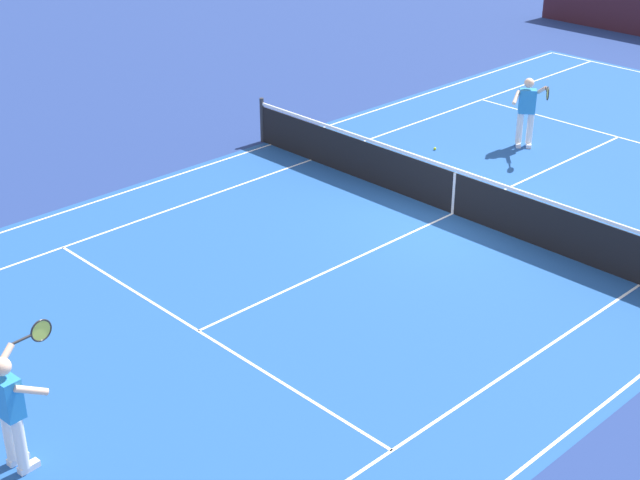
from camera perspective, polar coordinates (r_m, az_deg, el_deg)
ground_plane at (r=19.12m, az=8.01°, el=1.59°), size 60.00×60.00×0.00m
court_slab at (r=19.12m, az=8.01°, el=1.59°), size 24.20×11.40×0.00m
court_line_markings at (r=19.12m, az=8.01°, el=1.60°), size 23.85×11.05×0.01m
tennis_net at (r=18.92m, az=8.10°, el=2.94°), size 0.10×11.70×1.08m
tennis_player_near at (r=12.37m, az=-18.14°, el=-9.53°), size 1.04×0.79×1.70m
tennis_player_far at (r=22.68m, az=12.40°, el=7.75°), size 0.73×1.09×1.70m
tennis_ball at (r=22.39m, az=6.95°, el=5.50°), size 0.07×0.07×0.07m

